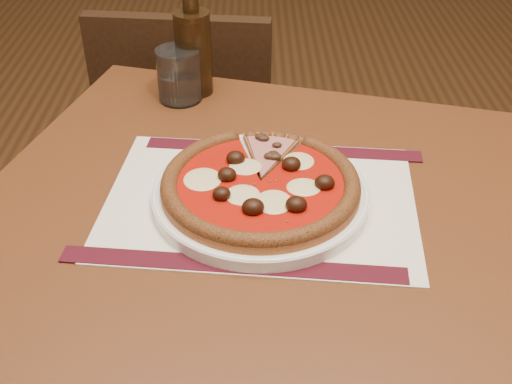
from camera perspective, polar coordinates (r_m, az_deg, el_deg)
table at (r=0.93m, az=0.01°, el=-7.27°), size 0.98×0.98×0.75m
chair_far at (r=1.58m, az=-5.55°, el=4.47°), size 0.43×0.43×0.82m
placemat at (r=0.90m, az=0.39°, el=-0.78°), size 0.46×0.35×0.00m
plate at (r=0.89m, az=0.39°, el=-0.27°), size 0.30×0.30×0.02m
pizza at (r=0.88m, az=0.40°, el=0.76°), size 0.28×0.28×0.04m
ham_slice at (r=0.95m, az=1.52°, el=3.25°), size 0.09×0.13×0.02m
water_glass at (r=1.15m, az=-6.85°, el=10.29°), size 0.08×0.08×0.09m
bottle at (r=1.16m, az=-5.59°, el=12.60°), size 0.06×0.06×0.21m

